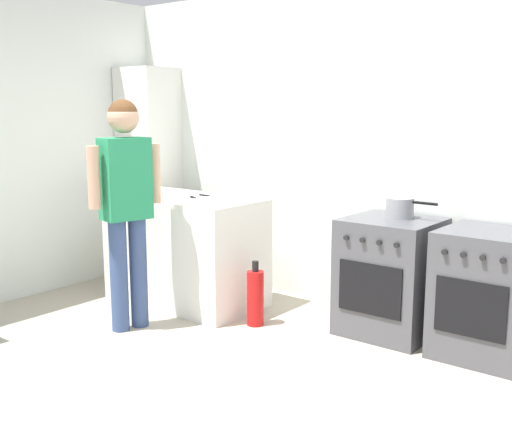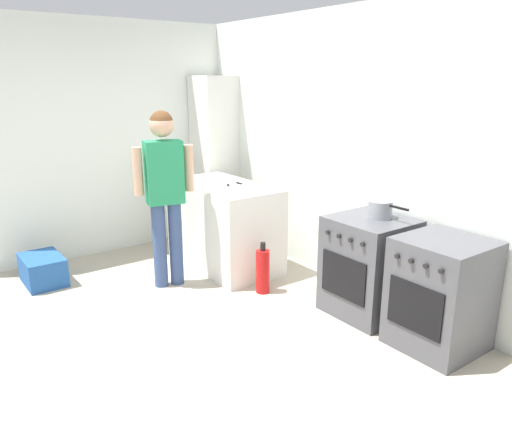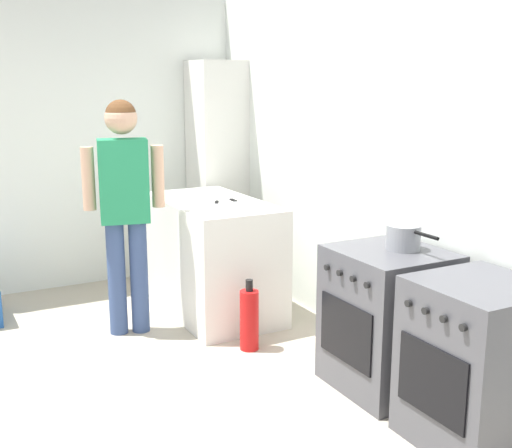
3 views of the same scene
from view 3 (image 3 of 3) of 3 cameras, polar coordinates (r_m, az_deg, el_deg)
name	(u,v)px [view 3 (image 3 of 3)]	position (r m, az deg, el deg)	size (l,w,h in m)	color
ground_plane	(114,421)	(3.73, -12.53, -16.75)	(8.00, 8.00, 0.00)	#ADA38E
back_wall	(404,163)	(4.22, 13.03, 5.31)	(6.00, 0.10, 2.60)	silver
side_wall_left	(70,141)	(5.91, -16.21, 7.09)	(0.10, 3.10, 2.60)	silver
counter_unit	(213,256)	(5.12, -3.88, -2.89)	(1.30, 0.70, 0.90)	silver
oven_left	(387,319)	(3.93, 11.61, -8.28)	(0.64, 0.62, 0.85)	#4C4C51
oven_right	(478,364)	(3.47, 19.11, -11.66)	(0.60, 0.62, 0.85)	#4C4C51
pot	(404,237)	(3.82, 12.98, -1.16)	(0.38, 0.20, 0.15)	gray
knife_carving	(216,205)	(4.83, -3.60, 1.72)	(0.30, 0.18, 0.01)	silver
knife_chef	(238,202)	(4.92, -1.63, 1.94)	(0.31, 0.05, 0.01)	silver
person	(124,196)	(4.63, -11.62, 2.46)	(0.27, 0.56, 1.69)	#384C7A
fire_extinguisher	(249,319)	(4.44, -0.60, -8.47)	(0.13, 0.13, 0.50)	red
larder_cabinet	(217,170)	(6.06, -3.47, 4.82)	(0.48, 0.44, 2.00)	silver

